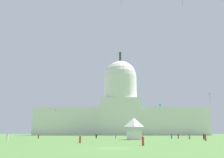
# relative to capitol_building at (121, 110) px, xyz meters

# --- Properties ---
(ground_plane) EXTENTS (800.00, 800.00, 0.00)m
(ground_plane) POSITION_rel_capitol_building_xyz_m (-1.24, -165.25, -18.98)
(ground_plane) COLOR #4C7538
(capitol_building) EXTENTS (130.61, 25.64, 66.40)m
(capitol_building) POSITION_rel_capitol_building_xyz_m (0.00, 0.00, 0.00)
(capitol_building) COLOR silver
(capitol_building) RESTS_ON ground_plane
(event_tent) EXTENTS (4.24, 5.64, 6.21)m
(event_tent) POSITION_rel_capitol_building_xyz_m (3.66, -123.94, -15.76)
(event_tent) COLOR white
(event_tent) RESTS_ON ground_plane
(person_black_back_center) EXTENTS (0.56, 0.56, 1.70)m
(person_black_back_center) POSITION_rel_capitol_building_xyz_m (24.61, -120.62, -18.21)
(person_black_back_center) COLOR black
(person_black_back_center) RESTS_ON ground_plane
(person_maroon_back_right) EXTENTS (0.49, 0.49, 1.75)m
(person_maroon_back_right) POSITION_rel_capitol_building_xyz_m (19.05, -111.53, -18.17)
(person_maroon_back_right) COLOR maroon
(person_maroon_back_right) RESTS_ON ground_plane
(person_grey_near_tent) EXTENTS (0.49, 0.49, 1.61)m
(person_grey_near_tent) POSITION_rel_capitol_building_xyz_m (-1.94, -105.59, -18.25)
(person_grey_near_tent) COLOR gray
(person_grey_near_tent) RESTS_ON ground_plane
(person_red_back_left) EXTENTS (0.51, 0.51, 1.54)m
(person_red_back_left) POSITION_rel_capitol_building_xyz_m (3.24, -158.58, -18.28)
(person_red_back_left) COLOR red
(person_red_back_left) RESTS_ON ground_plane
(person_grey_near_tree_west) EXTENTS (0.52, 0.52, 1.74)m
(person_grey_near_tree_west) POSITION_rel_capitol_building_xyz_m (20.98, -118.34, -18.20)
(person_grey_near_tree_west) COLOR gray
(person_grey_near_tree_west) RESTS_ON ground_plane
(person_black_lawn_far_right) EXTENTS (0.47, 0.47, 1.65)m
(person_black_lawn_far_right) POSITION_rel_capitol_building_xyz_m (-8.87, -106.38, -18.24)
(person_black_lawn_far_right) COLOR black
(person_black_lawn_far_right) RESTS_ON ground_plane
(person_teal_front_center) EXTENTS (0.56, 0.56, 1.70)m
(person_teal_front_center) POSITION_rel_capitol_building_xyz_m (17.21, -109.66, -18.21)
(person_teal_front_center) COLOR #1E757A
(person_teal_front_center) RESTS_ON ground_plane
(person_red_edge_west) EXTENTS (0.55, 0.55, 1.74)m
(person_red_edge_west) POSITION_rel_capitol_building_xyz_m (20.65, -134.44, -18.19)
(person_red_edge_west) COLOR red
(person_red_edge_west) RESTS_ON ground_plane
(person_red_front_left) EXTENTS (0.51, 0.51, 1.59)m
(person_red_front_left) POSITION_rel_capitol_building_xyz_m (-8.02, -149.16, -18.25)
(person_red_front_left) COLOR red
(person_red_front_left) RESTS_ON ground_plane
(person_maroon_aisle_center) EXTENTS (0.43, 0.43, 1.53)m
(person_maroon_aisle_center) POSITION_rel_capitol_building_xyz_m (-28.75, -109.37, -18.29)
(person_maroon_aisle_center) COLOR maroon
(person_maroon_aisle_center) RESTS_ON ground_plane
(person_white_mid_right) EXTENTS (0.61, 0.61, 1.65)m
(person_white_mid_right) POSITION_rel_capitol_building_xyz_m (-28.77, -134.30, -18.24)
(person_white_mid_right) COLOR silver
(person_white_mid_right) RESTS_ON ground_plane
(kite_orange_mid) EXTENTS (1.27, 1.13, 0.30)m
(kite_orange_mid) POSITION_rel_capitol_building_xyz_m (-19.14, -77.24, 12.55)
(kite_orange_mid) COLOR orange
(kite_magenta_low) EXTENTS (0.55, 0.47, 4.13)m
(kite_magenta_low) POSITION_rel_capitol_building_xyz_m (35.98, -95.90, -2.46)
(kite_magenta_low) COLOR #D1339E
(kite_pink_low) EXTENTS (0.84, 1.09, 1.54)m
(kite_pink_low) POSITION_rel_capitol_building_xyz_m (-40.48, -41.64, -3.25)
(kite_pink_low) COLOR pink
(kite_cyan_low) EXTENTS (0.77, 0.79, 2.11)m
(kite_cyan_low) POSITION_rel_capitol_building_xyz_m (14.65, -103.83, -6.88)
(kite_cyan_low) COLOR #33BCDB
(kite_lime_high) EXTENTS (0.94, 0.95, 2.03)m
(kite_lime_high) POSITION_rel_capitol_building_xyz_m (15.27, -33.04, 27.48)
(kite_lime_high) COLOR #8CD133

